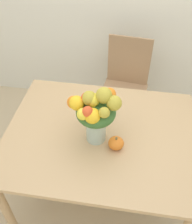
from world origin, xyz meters
TOP-DOWN VIEW (x-y plane):
  - ground_plane at (0.00, 0.00)m, footprint 12.00×12.00m
  - dining_table at (0.00, 0.00)m, footprint 1.28×1.01m
  - flower_vase at (-0.03, -0.05)m, footprint 0.33×0.30m
  - pumpkin at (0.11, -0.10)m, footprint 0.10×0.10m
  - dining_chair_near_window at (0.11, 0.84)m, footprint 0.46×0.46m

SIDE VIEW (x-z plane):
  - ground_plane at x=0.00m, z-range 0.00..0.00m
  - dining_chair_near_window at x=0.11m, z-range 0.02..0.98m
  - dining_table at x=0.00m, z-range 0.28..1.04m
  - pumpkin at x=0.11m, z-range 0.75..0.84m
  - flower_vase at x=-0.03m, z-range 0.77..1.19m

